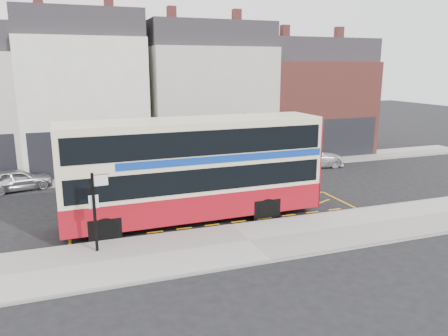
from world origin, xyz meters
name	(u,v)px	position (x,y,z in m)	size (l,w,h in m)	color
ground	(230,225)	(0.00, 0.00, 0.00)	(120.00, 120.00, 0.00)	black
pavement	(249,242)	(0.00, -2.30, 0.07)	(40.00, 4.00, 0.15)	#9E9A96
kerb	(233,226)	(0.00, -0.38, 0.07)	(40.00, 0.15, 0.15)	gray
far_pavement	(174,171)	(0.00, 11.00, 0.07)	(50.00, 3.00, 0.15)	#9E9A96
road_markings	(218,214)	(0.00, 1.60, 0.01)	(14.00, 3.40, 0.01)	orange
terrace_left	(83,93)	(-5.50, 14.99, 5.32)	(8.00, 8.01, 11.80)	white
terrace_green_shop	(205,94)	(3.50, 14.99, 5.07)	(9.00, 8.01, 11.30)	beige
terrace_right	(306,98)	(12.50, 14.99, 4.57)	(9.00, 8.01, 10.30)	brown
double_decker_bus	(194,168)	(-1.31, 1.20, 2.54)	(12.13, 3.03, 4.83)	beige
bus_stop_post	(96,205)	(-5.94, -1.27, 2.01)	(0.78, 0.15, 3.12)	black
car_silver	(17,180)	(-9.75, 9.64, 0.66)	(1.56, 3.87, 1.32)	#ABAAAF
car_grey	(199,168)	(1.21, 9.05, 0.63)	(1.34, 3.85, 1.27)	#46494E
car_white	(310,157)	(9.71, 9.26, 0.72)	(2.03, 4.99, 1.45)	silver
street_tree_right	(235,121)	(4.31, 10.57, 3.42)	(2.33, 2.33, 5.02)	black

